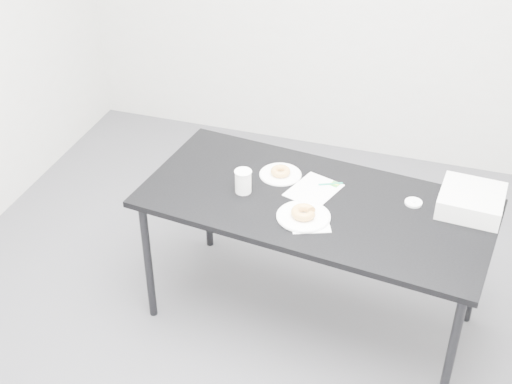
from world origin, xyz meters
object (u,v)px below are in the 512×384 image
(scorecard, at_px, (314,190))
(pen, at_px, (331,184))
(coffee_cup, at_px, (243,181))
(bakery_box, at_px, (471,201))
(table, at_px, (315,211))
(plate_far, at_px, (280,174))
(plate_near, at_px, (303,216))
(donut_near, at_px, (304,212))
(donut_far, at_px, (281,171))

(scorecard, bearing_deg, pen, 65.08)
(scorecard, relative_size, coffee_cup, 2.16)
(pen, xyz_separation_m, bakery_box, (0.68, 0.00, 0.04))
(coffee_cup, height_order, bakery_box, coffee_cup)
(pen, distance_m, bakery_box, 0.68)
(table, xyz_separation_m, plate_far, (-0.23, 0.17, 0.06))
(table, height_order, bakery_box, bakery_box)
(plate_near, bearing_deg, scorecard, 92.30)
(plate_far, bearing_deg, pen, -2.02)
(scorecard, height_order, plate_near, plate_near)
(plate_near, relative_size, donut_near, 2.13)
(donut_near, distance_m, plate_far, 0.38)
(pen, height_order, coffee_cup, coffee_cup)
(donut_near, height_order, coffee_cup, coffee_cup)
(donut_far, bearing_deg, bakery_box, -0.50)
(bakery_box, bearing_deg, plate_far, -176.38)
(plate_near, xyz_separation_m, coffee_cup, (-0.34, 0.12, 0.05))
(table, relative_size, plate_near, 6.98)
(plate_near, relative_size, coffee_cup, 2.11)
(plate_near, bearing_deg, bakery_box, 22.70)
(table, bearing_deg, plate_far, 150.44)
(donut_near, relative_size, bakery_box, 0.41)
(table, distance_m, donut_near, 0.18)
(pen, relative_size, donut_far, 1.20)
(bakery_box, bearing_deg, pen, -175.79)
(donut_far, bearing_deg, scorecard, -22.66)
(scorecard, distance_m, pen, 0.10)
(pen, bearing_deg, table, -127.50)
(coffee_cup, bearing_deg, plate_near, -19.13)
(donut_near, distance_m, bakery_box, 0.80)
(donut_near, xyz_separation_m, coffee_cup, (-0.34, 0.12, 0.03))
(donut_near, bearing_deg, plate_near, 0.00)
(plate_near, distance_m, plate_far, 0.38)
(donut_near, xyz_separation_m, plate_far, (-0.21, 0.32, -0.03))
(pen, xyz_separation_m, plate_far, (-0.27, 0.01, -0.00))
(pen, bearing_deg, donut_far, 153.54)
(pen, relative_size, bakery_box, 0.42)
(plate_near, relative_size, bakery_box, 0.87)
(table, relative_size, pen, 14.63)
(plate_far, xyz_separation_m, bakery_box, (0.95, -0.01, 0.05))
(scorecard, relative_size, plate_far, 1.22)
(pen, distance_m, plate_near, 0.31)
(plate_far, bearing_deg, donut_near, -57.08)
(scorecard, xyz_separation_m, plate_far, (-0.20, 0.08, 0.00))
(scorecard, xyz_separation_m, plate_near, (0.01, -0.24, 0.01))
(pen, distance_m, plate_far, 0.27)
(scorecard, relative_size, donut_far, 2.60)
(scorecard, relative_size, plate_near, 1.03)
(donut_near, height_order, plate_far, donut_near)
(plate_far, bearing_deg, donut_far, 0.00)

